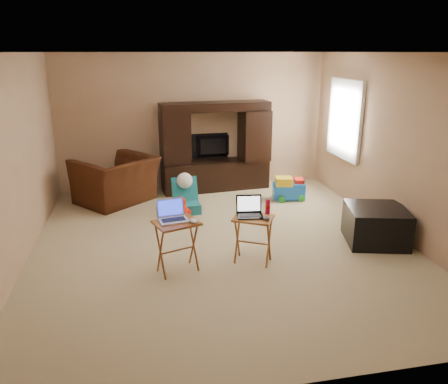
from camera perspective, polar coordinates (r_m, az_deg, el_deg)
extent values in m
plane|color=beige|center=(6.04, -0.37, -6.67)|extent=(5.50, 5.50, 0.00)
plane|color=silver|center=(5.49, -0.43, 17.80)|extent=(5.50, 5.50, 0.00)
plane|color=tan|center=(8.30, -4.04, 9.12)|extent=(5.00, 0.00, 5.00)
plane|color=tan|center=(3.10, 9.31, -6.26)|extent=(5.00, 0.00, 5.00)
plane|color=tan|center=(5.73, -25.83, 3.39)|extent=(0.00, 5.50, 5.50)
plane|color=tan|center=(6.57, 21.65, 5.58)|extent=(0.00, 5.50, 5.50)
plane|color=white|center=(7.86, 15.62, 9.12)|extent=(0.00, 1.20, 1.20)
cube|color=white|center=(7.85, 15.49, 9.13)|extent=(0.06, 1.14, 1.34)
cube|color=black|center=(8.16, -1.14, 5.94)|extent=(2.04, 0.69, 1.64)
imported|color=black|center=(8.36, -1.38, 5.98)|extent=(0.84, 0.17, 0.48)
imported|color=#46200F|center=(7.74, -13.91, 1.50)|extent=(1.61, 1.59, 0.79)
cube|color=black|center=(6.33, 19.22, -4.09)|extent=(0.94, 0.94, 0.49)
cube|color=#A65428|center=(5.20, -6.12, -7.14)|extent=(0.59, 0.53, 0.63)
cube|color=#9B5325|center=(5.41, 3.81, -6.24)|extent=(0.58, 0.55, 0.60)
cube|color=#B4B3B8|center=(5.06, -6.66, -2.54)|extent=(0.37, 0.33, 0.24)
cube|color=black|center=(5.27, 3.42, -2.02)|extent=(0.34, 0.30, 0.24)
ellipsoid|color=silver|center=(5.02, -4.01, -3.77)|extent=(0.12, 0.15, 0.05)
ellipsoid|color=#444348|center=(5.22, 5.60, -3.38)|extent=(0.11, 0.14, 0.05)
cylinder|color=red|center=(5.39, 5.73, -1.91)|extent=(0.06, 0.06, 0.18)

